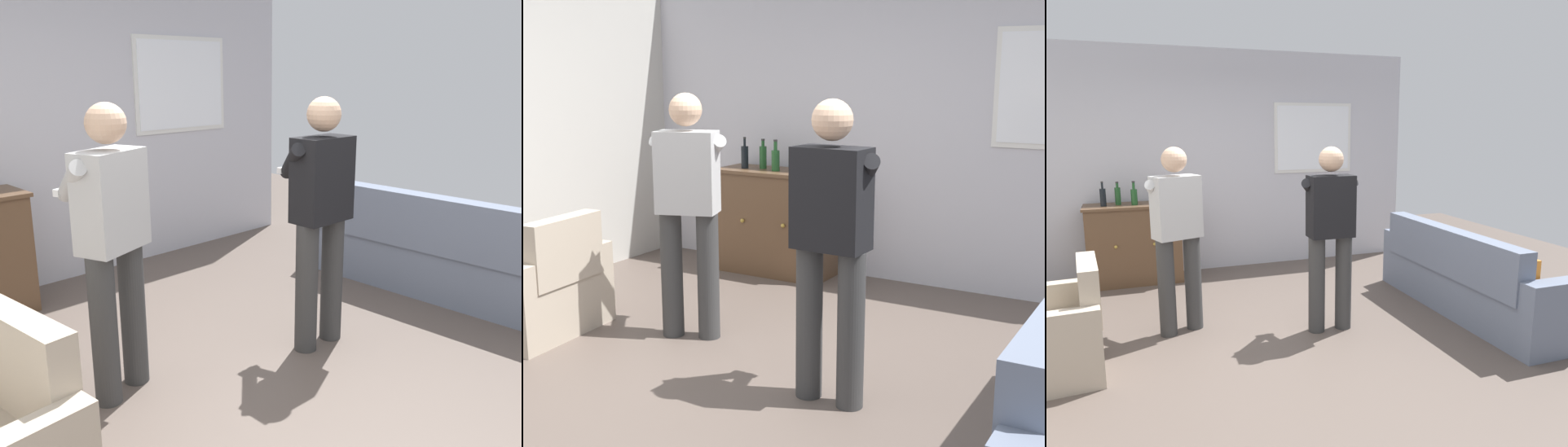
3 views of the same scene
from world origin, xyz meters
TOP-DOWN VIEW (x-y plane):
  - ground at (0.00, 0.00)m, footprint 10.40×10.40m
  - wall_back_with_window at (0.04, 2.66)m, footprint 5.20×0.15m
  - armchair at (-1.70, 0.13)m, footprint 0.71×0.93m
  - sideboard_cabinet at (-1.09, 2.30)m, footprint 1.10×0.49m
  - bottle_wine_green at (-1.06, 2.26)m, footprint 0.07×0.07m
  - bottle_liquor_amber at (-1.24, 2.33)m, footprint 0.07×0.07m
  - bottle_spirits_clear at (-1.40, 2.27)m, footprint 0.07×0.07m
  - person_standing_left at (-0.75, 0.61)m, footprint 0.52×0.52m
  - person_standing_right at (0.54, 0.19)m, footprint 0.56×0.48m

SIDE VIEW (x-z plane):
  - ground at x=0.00m, z-range 0.00..0.00m
  - armchair at x=-1.70m, z-range -0.14..0.71m
  - sideboard_cabinet at x=-1.09m, z-range 0.00..0.95m
  - person_standing_left at x=-0.75m, z-range 0.10..1.78m
  - person_standing_right at x=0.54m, z-range 0.10..1.78m
  - bottle_wine_green at x=-1.06m, z-range 0.91..1.19m
  - bottle_spirits_clear at x=-1.40m, z-range 0.91..1.20m
  - bottle_liquor_amber at x=-1.24m, z-range 0.92..1.19m
  - wall_back_with_window at x=0.04m, z-range 0.01..2.81m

